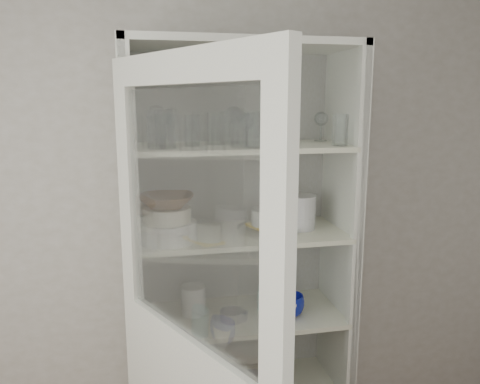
{
  "coord_description": "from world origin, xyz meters",
  "views": [
    {
      "loc": [
        -0.22,
        -0.75,
        1.85
      ],
      "look_at": [
        0.2,
        1.27,
        1.45
      ],
      "focal_mm": 35.0,
      "sensor_mm": 36.0,
      "label": 1
    }
  ],
  "objects_px": {
    "plate_stack_front": "(168,231)",
    "white_ramekin": "(269,217)",
    "pantry_cabinet": "(237,292)",
    "goblet_0": "(157,123)",
    "grey_bowl_stack": "(300,212)",
    "goblet_3": "(321,125)",
    "glass_platter": "(269,229)",
    "terracotta_bowl": "(167,201)",
    "white_canister": "(193,300)",
    "tin_box": "(263,381)",
    "goblet_2": "(234,123)",
    "yellow_trivet": "(269,226)",
    "mug_blue": "(290,305)",
    "measuring_cups": "(232,315)",
    "goblet_1": "(237,123)",
    "mug_white": "(287,312)",
    "plate_stack_back": "(156,221)",
    "teal_jar": "(268,298)",
    "cream_bowl": "(167,215)",
    "mug_teal": "(270,296)"
  },
  "relations": [
    {
      "from": "glass_platter",
      "to": "mug_white",
      "type": "height_order",
      "value": "glass_platter"
    },
    {
      "from": "goblet_0",
      "to": "mug_blue",
      "type": "relative_size",
      "value": 1.43
    },
    {
      "from": "goblet_1",
      "to": "goblet_2",
      "type": "height_order",
      "value": "goblet_2"
    },
    {
      "from": "white_ramekin",
      "to": "tin_box",
      "type": "xyz_separation_m",
      "value": [
        -0.02,
        0.0,
        -0.84
      ]
    },
    {
      "from": "glass_platter",
      "to": "mug_white",
      "type": "relative_size",
      "value": 3.28
    },
    {
      "from": "plate_stack_back",
      "to": "goblet_2",
      "type": "bearing_deg",
      "value": -2.5
    },
    {
      "from": "plate_stack_back",
      "to": "measuring_cups",
      "type": "xyz_separation_m",
      "value": [
        0.33,
        -0.17,
        -0.42
      ]
    },
    {
      "from": "mug_teal",
      "to": "goblet_2",
      "type": "bearing_deg",
      "value": -175.24
    },
    {
      "from": "pantry_cabinet",
      "to": "goblet_3",
      "type": "height_order",
      "value": "pantry_cabinet"
    },
    {
      "from": "terracotta_bowl",
      "to": "pantry_cabinet",
      "type": "bearing_deg",
      "value": 22.86
    },
    {
      "from": "white_ramekin",
      "to": "measuring_cups",
      "type": "relative_size",
      "value": 1.52
    },
    {
      "from": "goblet_3",
      "to": "mug_teal",
      "type": "bearing_deg",
      "value": -175.26
    },
    {
      "from": "goblet_3",
      "to": "cream_bowl",
      "type": "relative_size",
      "value": 0.75
    },
    {
      "from": "goblet_0",
      "to": "white_ramekin",
      "type": "relative_size",
      "value": 1.12
    },
    {
      "from": "glass_platter",
      "to": "goblet_0",
      "type": "bearing_deg",
      "value": 167.97
    },
    {
      "from": "mug_white",
      "to": "white_canister",
      "type": "xyz_separation_m",
      "value": [
        -0.41,
        0.16,
        0.03
      ]
    },
    {
      "from": "plate_stack_back",
      "to": "measuring_cups",
      "type": "relative_size",
      "value": 1.8
    },
    {
      "from": "plate_stack_back",
      "to": "teal_jar",
      "type": "distance_m",
      "value": 0.65
    },
    {
      "from": "mug_teal",
      "to": "teal_jar",
      "type": "height_order",
      "value": "teal_jar"
    },
    {
      "from": "teal_jar",
      "to": "yellow_trivet",
      "type": "bearing_deg",
      "value": -91.23
    },
    {
      "from": "cream_bowl",
      "to": "terracotta_bowl",
      "type": "relative_size",
      "value": 0.89
    },
    {
      "from": "goblet_0",
      "to": "mug_white",
      "type": "distance_m",
      "value": 1.04
    },
    {
      "from": "teal_jar",
      "to": "measuring_cups",
      "type": "xyz_separation_m",
      "value": [
        -0.19,
        -0.08,
        -0.04
      ]
    },
    {
      "from": "glass_platter",
      "to": "white_ramekin",
      "type": "bearing_deg",
      "value": 0.0
    },
    {
      "from": "yellow_trivet",
      "to": "grey_bowl_stack",
      "type": "height_order",
      "value": "grey_bowl_stack"
    },
    {
      "from": "grey_bowl_stack",
      "to": "goblet_0",
      "type": "bearing_deg",
      "value": 170.74
    },
    {
      "from": "goblet_2",
      "to": "cream_bowl",
      "type": "relative_size",
      "value": 0.89
    },
    {
      "from": "goblet_0",
      "to": "goblet_1",
      "type": "xyz_separation_m",
      "value": [
        0.36,
        -0.01,
        -0.01
      ]
    },
    {
      "from": "plate_stack_front",
      "to": "white_ramekin",
      "type": "bearing_deg",
      "value": 8.47
    },
    {
      "from": "pantry_cabinet",
      "to": "tin_box",
      "type": "relative_size",
      "value": 11.7
    },
    {
      "from": "plate_stack_front",
      "to": "glass_platter",
      "type": "distance_m",
      "value": 0.48
    },
    {
      "from": "white_canister",
      "to": "teal_jar",
      "type": "bearing_deg",
      "value": -4.21
    },
    {
      "from": "goblet_2",
      "to": "grey_bowl_stack",
      "type": "height_order",
      "value": "goblet_2"
    },
    {
      "from": "goblet_2",
      "to": "tin_box",
      "type": "distance_m",
      "value": 1.27
    },
    {
      "from": "goblet_1",
      "to": "mug_teal",
      "type": "relative_size",
      "value": 1.84
    },
    {
      "from": "white_canister",
      "to": "plate_stack_front",
      "type": "bearing_deg",
      "value": -135.16
    },
    {
      "from": "plate_stack_front",
      "to": "teal_jar",
      "type": "relative_size",
      "value": 2.19
    },
    {
      "from": "goblet_2",
      "to": "grey_bowl_stack",
      "type": "distance_m",
      "value": 0.51
    },
    {
      "from": "goblet_0",
      "to": "grey_bowl_stack",
      "type": "bearing_deg",
      "value": -9.26
    },
    {
      "from": "pantry_cabinet",
      "to": "yellow_trivet",
      "type": "xyz_separation_m",
      "value": [
        0.14,
        -0.07,
        0.34
      ]
    },
    {
      "from": "grey_bowl_stack",
      "to": "mug_blue",
      "type": "distance_m",
      "value": 0.44
    },
    {
      "from": "pantry_cabinet",
      "to": "plate_stack_back",
      "type": "xyz_separation_m",
      "value": [
        -0.38,
        0.04,
        0.36
      ]
    },
    {
      "from": "pantry_cabinet",
      "to": "goblet_0",
      "type": "xyz_separation_m",
      "value": [
        -0.36,
        0.04,
        0.81
      ]
    },
    {
      "from": "measuring_cups",
      "to": "white_canister",
      "type": "relative_size",
      "value": 0.81
    },
    {
      "from": "goblet_0",
      "to": "goblet_3",
      "type": "relative_size",
      "value": 1.24
    },
    {
      "from": "pantry_cabinet",
      "to": "mug_white",
      "type": "bearing_deg",
      "value": -44.06
    },
    {
      "from": "goblet_3",
      "to": "glass_platter",
      "type": "distance_m",
      "value": 0.55
    },
    {
      "from": "pantry_cabinet",
      "to": "plate_stack_back",
      "type": "distance_m",
      "value": 0.52
    },
    {
      "from": "plate_stack_front",
      "to": "mug_blue",
      "type": "distance_m",
      "value": 0.68
    },
    {
      "from": "white_canister",
      "to": "tin_box",
      "type": "distance_m",
      "value": 0.55
    }
  ]
}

